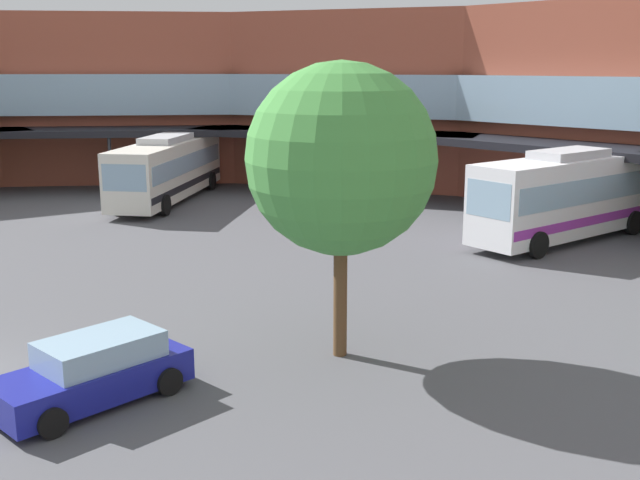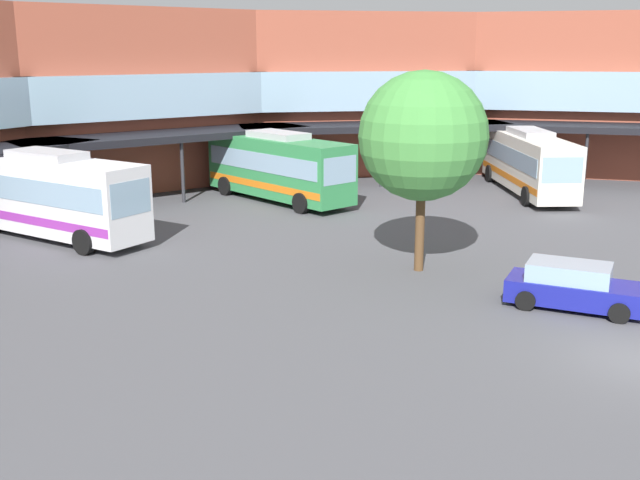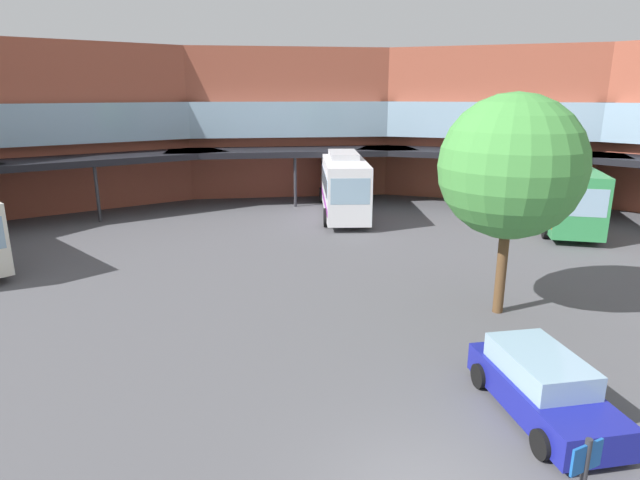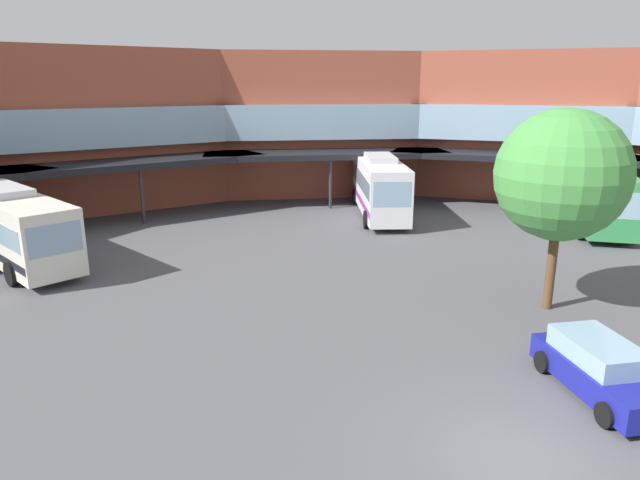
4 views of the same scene
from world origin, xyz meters
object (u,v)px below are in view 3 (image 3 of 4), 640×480
(bus_2, at_px, (343,183))
(parked_car, at_px, (542,386))
(plaza_tree, at_px, (511,167))
(bus_1, at_px, (562,192))

(bus_2, relative_size, parked_car, 2.37)
(plaza_tree, bearing_deg, bus_2, 99.11)
(bus_1, distance_m, parked_car, 21.32)
(bus_1, xyz_separation_m, parked_car, (-11.43, -17.96, -1.25))
(bus_2, bearing_deg, parked_car, 7.90)
(bus_1, distance_m, plaza_tree, 15.59)
(parked_car, height_order, plaza_tree, plaza_tree)
(bus_1, bearing_deg, bus_2, -90.36)
(plaza_tree, bearing_deg, bus_1, 51.11)
(bus_2, height_order, parked_car, bus_2)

